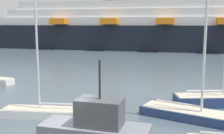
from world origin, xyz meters
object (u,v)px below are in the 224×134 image
sailboat_2 (46,110)px  cruise_ship (193,27)px  sailboat_4 (193,111)px  sailboat_0 (216,98)px  fishing_boat_1 (97,126)px

sailboat_2 → cruise_ship: 50.57m
sailboat_2 → sailboat_4: 9.25m
sailboat_4 → cruise_ship: bearing=105.6°
sailboat_0 → cruise_ship: 44.18m
sailboat_2 → fishing_boat_1: size_ratio=1.62×
fishing_boat_1 → sailboat_0: bearing=52.1°
sailboat_0 → fishing_boat_1: size_ratio=1.91×
sailboat_0 → sailboat_4: bearing=-132.6°
sailboat_0 → cruise_ship: (-1.76, 43.92, 4.46)m
sailboat_4 → fishing_boat_1: 6.63m
cruise_ship → sailboat_2: bearing=-101.9°
sailboat_4 → fishing_boat_1: (-4.72, -4.65, 0.25)m
sailboat_0 → sailboat_4: (-1.64, -3.59, 0.02)m
sailboat_0 → sailboat_4: 3.95m
sailboat_4 → fishing_boat_1: size_ratio=2.25×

